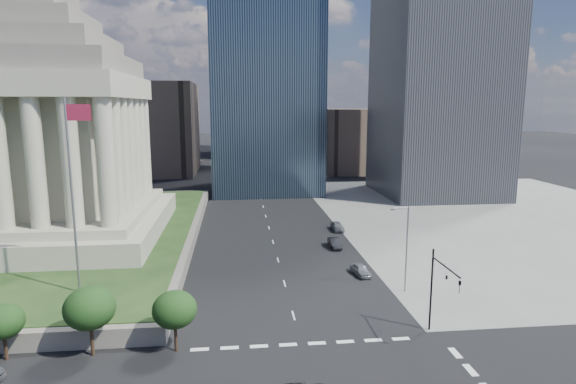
{
  "coord_description": "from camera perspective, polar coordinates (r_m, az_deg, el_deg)",
  "views": [
    {
      "loc": [
        -5.51,
        -25.6,
        21.04
      ],
      "look_at": [
        -0.2,
        23.33,
        12.2
      ],
      "focal_mm": 30.0,
      "sensor_mm": 36.0,
      "label": 1
    }
  ],
  "objects": [
    {
      "name": "street_lamp_north",
      "position": [
        56.14,
        13.75,
        -6.01
      ],
      "size": [
        2.13,
        0.22,
        10.0
      ],
      "color": "slate",
      "rests_on": "ground"
    },
    {
      "name": "midrise_glass",
      "position": [
        121.16,
        -2.71,
        14.42
      ],
      "size": [
        26.0,
        26.0,
        60.0
      ],
      "primitive_type": "cube",
      "color": "black",
      "rests_on": "ground"
    },
    {
      "name": "traffic_signal_ne",
      "position": [
        46.01,
        17.57,
        -10.38
      ],
      "size": [
        0.3,
        5.74,
        8.0
      ],
      "color": "black",
      "rests_on": "ground"
    },
    {
      "name": "parked_sedan_mid",
      "position": [
        72.98,
        5.55,
        -6.04
      ],
      "size": [
        4.29,
        1.56,
        1.41
      ],
      "primitive_type": "imported",
      "rotation": [
        0.0,
        0.0,
        0.02
      ],
      "color": "black",
      "rests_on": "ground"
    },
    {
      "name": "war_memorial",
      "position": [
        78.92,
        -27.76,
        9.3
      ],
      "size": [
        34.0,
        34.0,
        39.0
      ],
      "primitive_type": null,
      "color": "#A7A38C",
      "rests_on": "plaza_lawn"
    },
    {
      "name": "flagpole",
      "position": [
        52.81,
        -24.12,
        0.66
      ],
      "size": [
        2.52,
        0.24,
        20.0
      ],
      "color": "slate",
      "rests_on": "plaza_lawn"
    },
    {
      "name": "sidewalk_ne",
      "position": [
        102.09,
        24.3,
        -2.62
      ],
      "size": [
        68.0,
        90.0,
        0.03
      ],
      "primitive_type": "cube",
      "color": "slate",
      "rests_on": "ground"
    },
    {
      "name": "parked_sedan_far",
      "position": [
        82.74,
        5.87,
        -4.05
      ],
      "size": [
        4.51,
        1.85,
        1.53
      ],
      "primitive_type": "imported",
      "rotation": [
        0.0,
        0.0,
        0.01
      ],
      "color": "slate",
      "rests_on": "ground"
    },
    {
      "name": "building_filler_ne",
      "position": [
        160.43,
        7.38,
        6.16
      ],
      "size": [
        20.0,
        30.0,
        20.0
      ],
      "primitive_type": "cube",
      "color": "brown",
      "rests_on": "ground"
    },
    {
      "name": "building_filler_nw",
      "position": [
        157.67,
        -15.25,
        7.27
      ],
      "size": [
        24.0,
        30.0,
        28.0
      ],
      "primitive_type": "cube",
      "color": "brown",
      "rests_on": "ground"
    },
    {
      "name": "parked_sedan_near",
      "position": [
        62.01,
        8.62,
        -9.1
      ],
      "size": [
        4.18,
        2.16,
        1.36
      ],
      "primitive_type": "imported",
      "rotation": [
        0.0,
        0.0,
        0.14
      ],
      "color": "gray",
      "rests_on": "ground"
    },
    {
      "name": "ground",
      "position": [
        127.46,
        -3.64,
        0.66
      ],
      "size": [
        500.0,
        500.0,
        0.0
      ],
      "primitive_type": "plane",
      "color": "black",
      "rests_on": "ground"
    }
  ]
}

